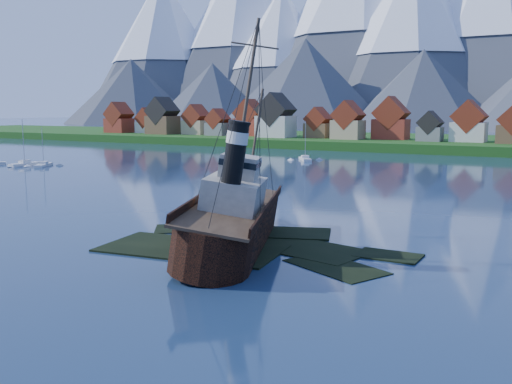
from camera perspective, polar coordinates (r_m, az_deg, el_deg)
The scene contains 9 objects.
ground at distance 57.67m, azimuth -2.88°, elevation -5.68°, with size 1400.00×1400.00×0.00m, color navy.
shoal at distance 58.66m, azimuth -0.27°, elevation -5.78°, with size 31.71×21.24×1.14m.
shore_bank at distance 219.76m, azimuth 21.59°, elevation 4.12°, with size 600.00×80.00×3.20m, color #174213.
seawall at distance 182.28m, azimuth 19.91°, elevation 3.45°, with size 600.00×2.50×2.00m, color #3F3D38.
town at distance 209.24m, azimuth 11.95°, elevation 6.80°, with size 250.96×16.69×17.30m.
tugboat_wreck at distance 58.67m, azimuth -1.96°, elevation -2.47°, with size 6.91×29.77×23.59m.
sailboat_a at distance 148.83m, azimuth -20.47°, elevation 2.52°, with size 5.92×7.97×9.88m.
sailboat_b at distance 151.52m, azimuth -22.12°, elevation 2.55°, with size 2.21×8.32×12.01m.
sailboat_c at distance 156.22m, azimuth 4.93°, elevation 3.27°, with size 6.63×8.31×11.08m.
Camera 1 is at (29.96, -47.26, 13.97)m, focal length 40.00 mm.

